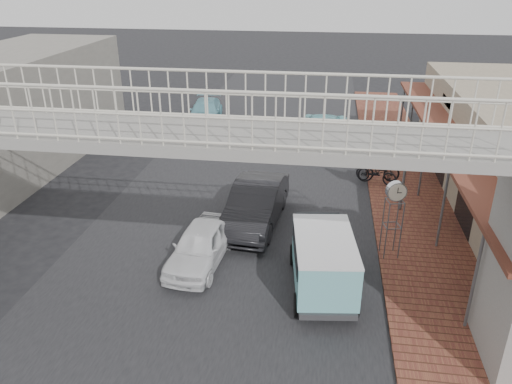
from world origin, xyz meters
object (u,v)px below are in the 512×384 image
(motorcycle_far, at_px, (379,170))
(dark_sedan, at_px, (256,204))
(white_hatchback, at_px, (200,245))
(angkot_far, at_px, (205,111))
(angkot_van, at_px, (323,256))
(street_clock, at_px, (396,195))
(motorcycle_near, at_px, (376,173))
(arrow_sign, at_px, (429,151))
(angkot_curb, at_px, (324,127))

(motorcycle_far, bearing_deg, dark_sedan, 124.73)
(white_hatchback, height_order, angkot_far, angkot_far)
(angkot_far, height_order, angkot_van, angkot_van)
(dark_sedan, height_order, motorcycle_far, dark_sedan)
(white_hatchback, xyz_separation_m, angkot_far, (-3.50, 15.11, 0.01))
(dark_sedan, xyz_separation_m, street_clock, (4.49, -1.66, 1.41))
(motorcycle_near, bearing_deg, angkot_van, -171.46)
(dark_sedan, relative_size, angkot_far, 1.08)
(white_hatchback, bearing_deg, motorcycle_far, 55.30)
(dark_sedan, xyz_separation_m, angkot_van, (2.43, -3.71, 0.35))
(white_hatchback, distance_m, street_clock, 6.12)
(street_clock, height_order, arrow_sign, arrow_sign)
(dark_sedan, distance_m, motorcycle_far, 6.27)
(white_hatchback, relative_size, motorcycle_far, 2.01)
(angkot_van, bearing_deg, angkot_curb, 84.02)
(arrow_sign, bearing_deg, angkot_curb, 136.07)
(white_hatchback, xyz_separation_m, angkot_curb, (3.48, 12.62, 0.10))
(angkot_curb, bearing_deg, dark_sedan, 78.39)
(street_clock, bearing_deg, arrow_sign, 52.38)
(angkot_van, relative_size, street_clock, 1.50)
(white_hatchback, height_order, street_clock, street_clock)
(angkot_far, distance_m, motorcycle_far, 12.36)
(white_hatchback, relative_size, arrow_sign, 1.18)
(street_clock, relative_size, arrow_sign, 0.82)
(motorcycle_near, xyz_separation_m, motorcycle_far, (0.11, 0.14, 0.07))
(angkot_curb, relative_size, street_clock, 2.04)
(angkot_far, height_order, motorcycle_far, angkot_far)
(motorcycle_far, relative_size, arrow_sign, 0.59)
(angkot_far, distance_m, arrow_sign, 15.38)
(dark_sedan, height_order, street_clock, street_clock)
(dark_sedan, bearing_deg, angkot_van, -52.22)
(angkot_far, distance_m, street_clock, 16.84)
(motorcycle_far, bearing_deg, angkot_curb, 15.58)
(dark_sedan, height_order, motorcycle_near, dark_sedan)
(angkot_curb, height_order, angkot_far, angkot_curb)
(motorcycle_near, relative_size, arrow_sign, 0.58)
(white_hatchback, relative_size, angkot_far, 0.83)
(motorcycle_near, distance_m, arrow_sign, 3.65)
(angkot_curb, height_order, angkot_van, angkot_van)
(white_hatchback, bearing_deg, angkot_far, 108.15)
(street_clock, bearing_deg, angkot_far, 110.79)
(angkot_van, distance_m, motorcycle_far, 8.28)
(white_hatchback, distance_m, dark_sedan, 3.12)
(angkot_curb, distance_m, motorcycle_near, 6.12)
(street_clock, xyz_separation_m, arrow_sign, (1.42, 3.09, 0.38))
(dark_sedan, bearing_deg, motorcycle_far, 47.35)
(motorcycle_near, xyz_separation_m, street_clock, (-0.00, -5.79, 1.62))
(white_hatchback, distance_m, angkot_curb, 13.09)
(angkot_van, bearing_deg, arrow_sign, 48.82)
(motorcycle_near, relative_size, street_clock, 0.70)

